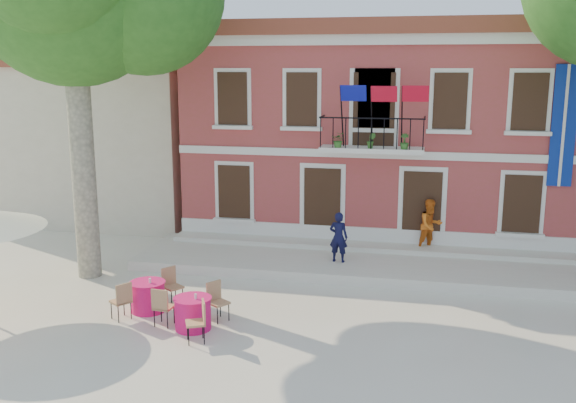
# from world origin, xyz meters

# --- Properties ---
(ground) EXTENTS (90.00, 90.00, 0.00)m
(ground) POSITION_xyz_m (0.00, 0.00, 0.00)
(ground) COLOR beige
(ground) RESTS_ON ground
(main_building) EXTENTS (13.50, 9.59, 7.50)m
(main_building) POSITION_xyz_m (2.00, 9.99, 3.78)
(main_building) COLOR #A83C41
(main_building) RESTS_ON ground
(neighbor_west) EXTENTS (9.40, 9.40, 6.40)m
(neighbor_west) POSITION_xyz_m (-9.50, 11.00, 3.22)
(neighbor_west) COLOR beige
(neighbor_west) RESTS_ON ground
(terrace) EXTENTS (14.00, 3.40, 0.30)m
(terrace) POSITION_xyz_m (2.00, 4.40, 0.15)
(terrace) COLOR silver
(terrace) RESTS_ON ground
(pedestrian_navy) EXTENTS (0.59, 0.42, 1.52)m
(pedestrian_navy) POSITION_xyz_m (1.21, 3.99, 1.06)
(pedestrian_navy) COLOR black
(pedestrian_navy) RESTS_ON terrace
(pedestrian_orange) EXTENTS (1.03, 0.97, 1.67)m
(pedestrian_orange) POSITION_xyz_m (3.89, 5.70, 1.14)
(pedestrian_orange) COLOR orange
(pedestrian_orange) RESTS_ON terrace
(cafe_table_0) EXTENTS (1.44, 1.82, 0.95)m
(cafe_table_0) POSITION_xyz_m (-3.02, -0.21, 0.42)
(cafe_table_0) COLOR #EA1668
(cafe_table_0) RESTS_ON ground
(cafe_table_1) EXTENTS (1.70, 1.87, 0.95)m
(cafe_table_1) POSITION_xyz_m (-1.52, -1.03, 0.43)
(cafe_table_1) COLOR #EA1668
(cafe_table_1) RESTS_ON ground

